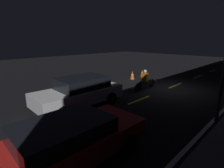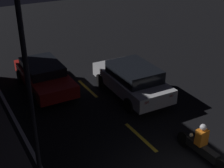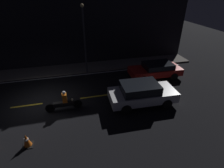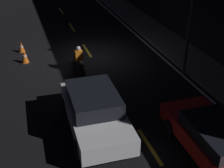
% 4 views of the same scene
% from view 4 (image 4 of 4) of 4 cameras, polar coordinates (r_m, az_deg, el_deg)
% --- Properties ---
extents(ground_plane, '(56.00, 56.00, 0.00)m').
position_cam_4_polar(ground_plane, '(17.51, -3.80, 4.92)').
color(ground_plane, black).
extents(raised_curb, '(28.00, 2.17, 0.14)m').
position_cam_4_polar(raised_curb, '(19.23, 11.12, 6.89)').
color(raised_curb, '#605B56').
rests_on(raised_curb, ground).
extents(lane_dash_a, '(2.00, 0.14, 0.01)m').
position_cam_4_polar(lane_dash_a, '(26.80, -9.29, 13.08)').
color(lane_dash_a, gold).
rests_on(lane_dash_a, ground).
extents(lane_dash_b, '(2.00, 0.14, 0.01)m').
position_cam_4_polar(lane_dash_b, '(22.54, -7.35, 10.25)').
color(lane_dash_b, gold).
rests_on(lane_dash_b, ground).
extents(lane_dash_c, '(2.00, 0.14, 0.01)m').
position_cam_4_polar(lane_dash_c, '(18.40, -4.58, 6.12)').
color(lane_dash_c, gold).
rests_on(lane_dash_c, ground).
extents(lane_dash_d, '(2.00, 0.14, 0.01)m').
position_cam_4_polar(lane_dash_d, '(14.48, -0.33, -0.36)').
color(lane_dash_d, gold).
rests_on(lane_dash_d, ground).
extents(lane_dash_e, '(2.00, 0.14, 0.01)m').
position_cam_4_polar(lane_dash_e, '(11.00, 6.88, -11.23)').
color(lane_dash_e, gold).
rests_on(lane_dash_e, ground).
extents(lane_solid_kerb, '(25.20, 0.14, 0.01)m').
position_cam_4_polar(lane_solid_kerb, '(18.68, 7.47, 6.31)').
color(lane_solid_kerb, silver).
rests_on(lane_solid_kerb, ground).
extents(sedan_white, '(4.39, 2.10, 1.50)m').
position_cam_4_polar(sedan_white, '(11.29, -3.21, -4.85)').
color(sedan_white, silver).
rests_on(sedan_white, ground).
extents(taxi_red, '(4.34, 1.96, 1.29)m').
position_cam_4_polar(taxi_red, '(10.64, 18.26, -9.45)').
color(taxi_red, red).
rests_on(taxi_red, ground).
extents(motorcycle, '(2.27, 0.37, 1.36)m').
position_cam_4_polar(motorcycle, '(15.78, -6.13, 4.24)').
color(motorcycle, black).
rests_on(motorcycle, ground).
extents(traffic_cone_near, '(0.45, 0.45, 0.61)m').
position_cam_4_polar(traffic_cone_near, '(18.73, -16.21, 6.43)').
color(traffic_cone_near, black).
rests_on(traffic_cone_near, ground).
extents(traffic_cone_mid, '(0.49, 0.49, 0.72)m').
position_cam_4_polar(traffic_cone_mid, '(17.26, -15.65, 4.81)').
color(traffic_cone_mid, black).
rests_on(traffic_cone_mid, ground).
extents(street_lamp, '(0.28, 0.28, 5.76)m').
position_cam_4_polar(street_lamp, '(14.82, 14.30, 12.98)').
color(street_lamp, '#333338').
rests_on(street_lamp, ground).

